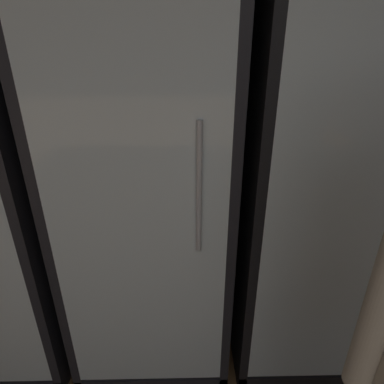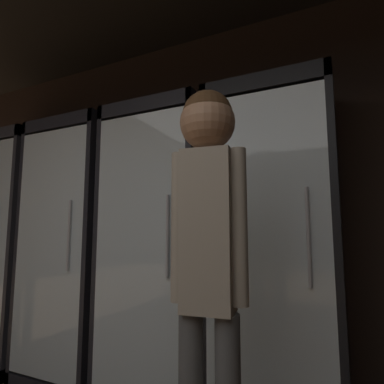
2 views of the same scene
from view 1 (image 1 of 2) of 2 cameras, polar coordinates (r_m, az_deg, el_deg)
The scene contains 3 objects.
wall_back at distance 1.72m, azimuth 2.83°, elevation 17.61°, with size 6.00×0.06×2.80m, color black.
cooler_center at distance 1.55m, azimuth -7.75°, elevation 1.76°, with size 0.76×0.61×2.07m.
cooler_right at distance 1.66m, azimuth 21.23°, elevation 1.81°, with size 0.76×0.61×2.07m.
Camera 1 is at (-0.12, 1.33, 1.65)m, focal length 31.28 mm.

